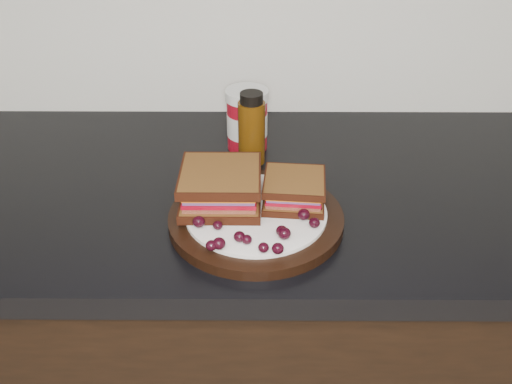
% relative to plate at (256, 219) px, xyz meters
% --- Properties ---
extents(base_cabinets, '(3.96, 0.58, 0.86)m').
position_rel_plate_xyz_m(base_cabinets, '(-0.27, 0.12, -0.48)').
color(base_cabinets, black).
rests_on(base_cabinets, ground_plane).
extents(countertop, '(3.98, 0.60, 0.04)m').
position_rel_plate_xyz_m(countertop, '(-0.27, 0.12, -0.03)').
color(countertop, black).
rests_on(countertop, base_cabinets).
extents(plate, '(0.28, 0.28, 0.02)m').
position_rel_plate_xyz_m(plate, '(0.00, 0.00, 0.00)').
color(plate, black).
rests_on(plate, countertop).
extents(sandwich_left, '(0.13, 0.13, 0.06)m').
position_rel_plate_xyz_m(sandwich_left, '(-0.06, 0.02, 0.04)').
color(sandwich_left, brown).
rests_on(sandwich_left, plate).
extents(sandwich_right, '(0.11, 0.11, 0.04)m').
position_rel_plate_xyz_m(sandwich_right, '(0.06, 0.03, 0.04)').
color(sandwich_right, brown).
rests_on(sandwich_right, plate).
extents(grape_0, '(0.02, 0.02, 0.02)m').
position_rel_plate_xyz_m(grape_0, '(-0.09, -0.04, 0.02)').
color(grape_0, black).
rests_on(grape_0, plate).
extents(grape_1, '(0.02, 0.02, 0.01)m').
position_rel_plate_xyz_m(grape_1, '(-0.06, -0.05, 0.02)').
color(grape_1, black).
rests_on(grape_1, plate).
extents(grape_2, '(0.02, 0.02, 0.02)m').
position_rel_plate_xyz_m(grape_2, '(-0.06, -0.10, 0.02)').
color(grape_2, black).
rests_on(grape_2, plate).
extents(grape_3, '(0.02, 0.02, 0.02)m').
position_rel_plate_xyz_m(grape_3, '(-0.05, -0.10, 0.02)').
color(grape_3, black).
rests_on(grape_3, plate).
extents(grape_4, '(0.02, 0.02, 0.02)m').
position_rel_plate_xyz_m(grape_4, '(-0.02, -0.08, 0.02)').
color(grape_4, black).
rests_on(grape_4, plate).
extents(grape_5, '(0.02, 0.02, 0.01)m').
position_rel_plate_xyz_m(grape_5, '(-0.01, -0.08, 0.02)').
color(grape_5, black).
rests_on(grape_5, plate).
extents(grape_6, '(0.02, 0.02, 0.02)m').
position_rel_plate_xyz_m(grape_6, '(0.01, -0.10, 0.02)').
color(grape_6, black).
rests_on(grape_6, plate).
extents(grape_7, '(0.02, 0.02, 0.02)m').
position_rel_plate_xyz_m(grape_7, '(0.03, -0.11, 0.02)').
color(grape_7, black).
rests_on(grape_7, plate).
extents(grape_8, '(0.02, 0.02, 0.02)m').
position_rel_plate_xyz_m(grape_8, '(0.04, -0.07, 0.02)').
color(grape_8, black).
rests_on(grape_8, plate).
extents(grape_9, '(0.02, 0.02, 0.02)m').
position_rel_plate_xyz_m(grape_9, '(0.04, -0.06, 0.02)').
color(grape_9, black).
rests_on(grape_9, plate).
extents(grape_10, '(0.02, 0.02, 0.02)m').
position_rel_plate_xyz_m(grape_10, '(0.09, -0.04, 0.02)').
color(grape_10, black).
rests_on(grape_10, plate).
extents(grape_11, '(0.02, 0.02, 0.02)m').
position_rel_plate_xyz_m(grape_11, '(0.07, -0.02, 0.02)').
color(grape_11, black).
rests_on(grape_11, plate).
extents(grape_12, '(0.02, 0.02, 0.02)m').
position_rel_plate_xyz_m(grape_12, '(0.10, -0.01, 0.02)').
color(grape_12, black).
rests_on(grape_12, plate).
extents(grape_13, '(0.02, 0.02, 0.02)m').
position_rel_plate_xyz_m(grape_13, '(0.09, 0.02, 0.02)').
color(grape_13, black).
rests_on(grape_13, plate).
extents(grape_14, '(0.02, 0.02, 0.02)m').
position_rel_plate_xyz_m(grape_14, '(0.06, 0.05, 0.02)').
color(grape_14, black).
rests_on(grape_14, plate).
extents(grape_15, '(0.02, 0.02, 0.02)m').
position_rel_plate_xyz_m(grape_15, '(0.05, 0.03, 0.02)').
color(grape_15, black).
rests_on(grape_15, plate).
extents(grape_16, '(0.02, 0.02, 0.01)m').
position_rel_plate_xyz_m(grape_16, '(-0.06, 0.05, 0.02)').
color(grape_16, black).
rests_on(grape_16, plate).
extents(grape_17, '(0.02, 0.02, 0.02)m').
position_rel_plate_xyz_m(grape_17, '(-0.06, 0.04, 0.02)').
color(grape_17, black).
rests_on(grape_17, plate).
extents(grape_18, '(0.02, 0.02, 0.02)m').
position_rel_plate_xyz_m(grape_18, '(-0.08, 0.01, 0.03)').
color(grape_18, black).
rests_on(grape_18, plate).
extents(grape_19, '(0.02, 0.02, 0.02)m').
position_rel_plate_xyz_m(grape_19, '(-0.09, 0.02, 0.02)').
color(grape_19, black).
rests_on(grape_19, plate).
extents(grape_20, '(0.02, 0.02, 0.02)m').
position_rel_plate_xyz_m(grape_20, '(-0.07, -0.01, 0.02)').
color(grape_20, black).
rests_on(grape_20, plate).
extents(grape_21, '(0.02, 0.02, 0.02)m').
position_rel_plate_xyz_m(grape_21, '(-0.05, 0.03, 0.02)').
color(grape_21, black).
rests_on(grape_21, plate).
extents(grape_22, '(0.02, 0.02, 0.01)m').
position_rel_plate_xyz_m(grape_22, '(-0.07, 0.01, 0.02)').
color(grape_22, black).
rests_on(grape_22, plate).
extents(grape_23, '(0.02, 0.02, 0.02)m').
position_rel_plate_xyz_m(grape_23, '(-0.10, 0.02, 0.02)').
color(grape_23, black).
rests_on(grape_23, plate).
extents(condiment_jar, '(0.10, 0.10, 0.12)m').
position_rel_plate_xyz_m(condiment_jar, '(-0.02, 0.26, 0.05)').
color(condiment_jar, maroon).
rests_on(condiment_jar, countertop).
extents(oil_bottle, '(0.06, 0.06, 0.14)m').
position_rel_plate_xyz_m(oil_bottle, '(-0.01, 0.20, 0.06)').
color(oil_bottle, '#4B2A07').
rests_on(oil_bottle, countertop).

